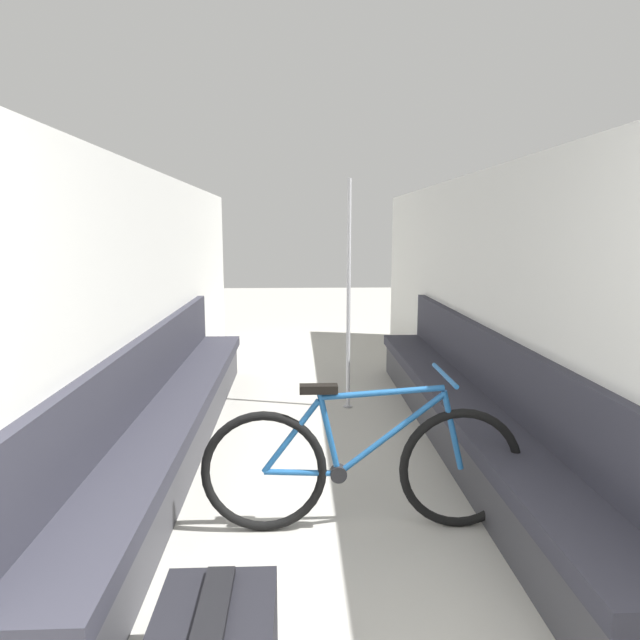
% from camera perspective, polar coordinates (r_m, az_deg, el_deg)
% --- Properties ---
extents(wall_left, '(0.10, 9.48, 2.07)m').
position_cam_1_polar(wall_left, '(4.05, -18.76, 0.35)').
color(wall_left, silver).
rests_on(wall_left, ground).
extents(wall_right, '(0.10, 9.48, 2.07)m').
position_cam_1_polar(wall_right, '(4.16, 18.61, 0.58)').
color(wall_right, silver).
rests_on(wall_right, ground).
extents(bench_seat_row_left, '(0.45, 4.75, 0.88)m').
position_cam_1_polar(bench_seat_row_left, '(4.27, -14.64, -9.34)').
color(bench_seat_row_left, '#3D3D42').
rests_on(bench_seat_row_left, ground).
extents(bench_seat_row_right, '(0.45, 4.75, 0.88)m').
position_cam_1_polar(bench_seat_row_right, '(4.35, 14.54, -8.97)').
color(bench_seat_row_right, '#3D3D42').
rests_on(bench_seat_row_right, ground).
extents(bicycle, '(1.73, 0.46, 0.87)m').
position_cam_1_polar(bicycle, '(3.16, 4.28, -14.34)').
color(bicycle, black).
rests_on(bicycle, ground).
extents(grab_pole_near, '(0.08, 0.08, 2.05)m').
position_cam_1_polar(grab_pole_near, '(5.08, 2.87, 2.08)').
color(grab_pole_near, gray).
rests_on(grab_pole_near, ground).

